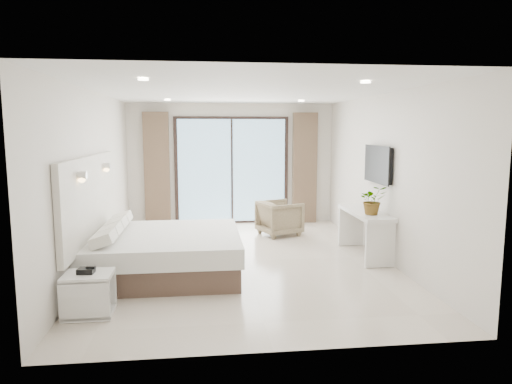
{
  "coord_description": "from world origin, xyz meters",
  "views": [
    {
      "loc": [
        -0.64,
        -7.18,
        2.12
      ],
      "look_at": [
        0.24,
        0.4,
        1.07
      ],
      "focal_mm": 32.0,
      "sensor_mm": 36.0,
      "label": 1
    }
  ],
  "objects_px": {
    "nightstand": "(89,294)",
    "console_desk": "(365,223)",
    "bed": "(165,253)",
    "armchair": "(280,216)"
  },
  "relations": [
    {
      "from": "armchair",
      "to": "bed",
      "type": "bearing_deg",
      "value": 117.1
    },
    {
      "from": "bed",
      "to": "armchair",
      "type": "distance_m",
      "value": 3.11
    },
    {
      "from": "bed",
      "to": "armchair",
      "type": "relative_size",
      "value": 2.82
    },
    {
      "from": "nightstand",
      "to": "console_desk",
      "type": "xyz_separation_m",
      "value": [
        4.01,
        2.05,
        0.31
      ]
    },
    {
      "from": "bed",
      "to": "console_desk",
      "type": "relative_size",
      "value": 1.41
    },
    {
      "from": "bed",
      "to": "armchair",
      "type": "height_order",
      "value": "armchair"
    },
    {
      "from": "nightstand",
      "to": "armchair",
      "type": "relative_size",
      "value": 0.71
    },
    {
      "from": "bed",
      "to": "nightstand",
      "type": "xyz_separation_m",
      "value": [
        -0.74,
        -1.46,
        -0.07
      ]
    },
    {
      "from": "bed",
      "to": "nightstand",
      "type": "bearing_deg",
      "value": -116.8
    },
    {
      "from": "bed",
      "to": "console_desk",
      "type": "distance_m",
      "value": 3.33
    }
  ]
}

